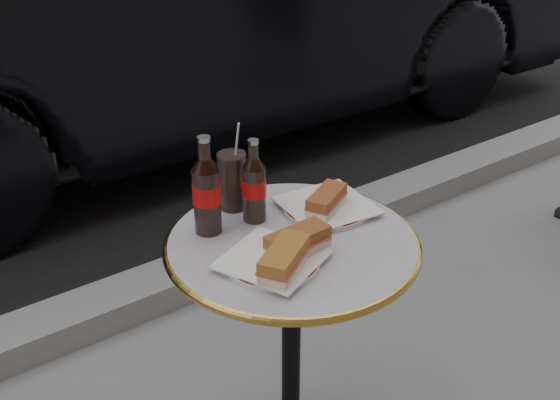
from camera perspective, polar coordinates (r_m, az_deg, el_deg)
curb at (r=2.73m, az=-10.65°, el=-7.38°), size 40.00×0.20×0.12m
bistro_table at (r=1.91m, az=0.90°, el=-12.64°), size 0.62×0.62×0.73m
plate_left at (r=1.60m, az=-0.64°, el=-5.06°), size 0.26×0.26×0.01m
plate_right at (r=1.82m, az=3.81°, el=-0.63°), size 0.28×0.28×0.01m
sandwich_left_a at (r=1.55m, az=0.36°, el=-4.92°), size 0.17×0.15×0.05m
sandwich_left_b at (r=1.61m, az=1.44°, el=-3.49°), size 0.16×0.08×0.05m
sandwich_right at (r=1.79m, az=3.80°, el=-0.10°), size 0.15×0.12×0.05m
cola_bottle_left at (r=1.68m, az=-6.01°, el=1.21°), size 0.08×0.08×0.25m
cola_bottle_right at (r=1.73m, az=-2.13°, el=1.60°), size 0.08×0.08×0.22m
cola_glass at (r=1.80m, az=-3.89°, el=1.57°), size 0.08×0.08×0.15m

